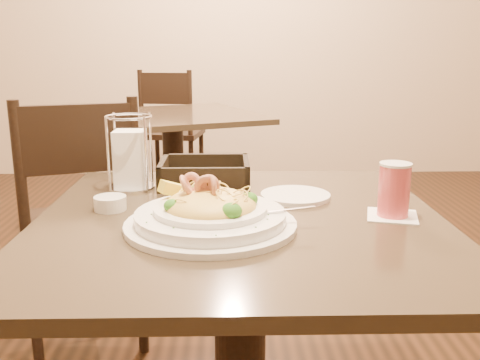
{
  "coord_description": "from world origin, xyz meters",
  "views": [
    {
      "loc": [
        -0.03,
        -1.13,
        1.09
      ],
      "look_at": [
        0.0,
        0.02,
        0.8
      ],
      "focal_mm": 40.0,
      "sensor_mm": 36.0,
      "label": 1
    }
  ],
  "objects_px": {
    "background_table": "(173,153)",
    "butter_ramekin": "(110,203)",
    "main_table": "(240,310)",
    "dining_chair_far": "(171,128)",
    "dining_chair_near": "(81,217)",
    "side_plate": "(295,196)",
    "drink_glass": "(394,190)",
    "napkin_caddy": "(130,157)",
    "bread_basket": "(205,176)",
    "pasta_bowl": "(210,213)"
  },
  "relations": [
    {
      "from": "dining_chair_near",
      "to": "butter_ramekin",
      "type": "relative_size",
      "value": 12.59
    },
    {
      "from": "dining_chair_far",
      "to": "background_table",
      "type": "bearing_deg",
      "value": 105.77
    },
    {
      "from": "background_table",
      "to": "napkin_caddy",
      "type": "xyz_separation_m",
      "value": [
        0.06,
        -1.64,
        0.31
      ]
    },
    {
      "from": "bread_basket",
      "to": "side_plate",
      "type": "relative_size",
      "value": 1.39
    },
    {
      "from": "dining_chair_near",
      "to": "bread_basket",
      "type": "distance_m",
      "value": 0.66
    },
    {
      "from": "napkin_caddy",
      "to": "side_plate",
      "type": "xyz_separation_m",
      "value": [
        0.43,
        -0.11,
        -0.08
      ]
    },
    {
      "from": "bread_basket",
      "to": "side_plate",
      "type": "distance_m",
      "value": 0.27
    },
    {
      "from": "dining_chair_far",
      "to": "side_plate",
      "type": "xyz_separation_m",
      "value": [
        0.59,
        -2.7,
        0.23
      ]
    },
    {
      "from": "background_table",
      "to": "butter_ramekin",
      "type": "bearing_deg",
      "value": -88.71
    },
    {
      "from": "bread_basket",
      "to": "napkin_caddy",
      "type": "distance_m",
      "value": 0.21
    },
    {
      "from": "dining_chair_near",
      "to": "dining_chair_far",
      "type": "relative_size",
      "value": 1.0
    },
    {
      "from": "main_table",
      "to": "dining_chair_near",
      "type": "distance_m",
      "value": 0.89
    },
    {
      "from": "main_table",
      "to": "dining_chair_far",
      "type": "relative_size",
      "value": 0.97
    },
    {
      "from": "dining_chair_near",
      "to": "napkin_caddy",
      "type": "height_order",
      "value": "dining_chair_near"
    },
    {
      "from": "dining_chair_far",
      "to": "butter_ramekin",
      "type": "xyz_separation_m",
      "value": [
        0.15,
        -2.79,
        0.24
      ]
    },
    {
      "from": "dining_chair_far",
      "to": "pasta_bowl",
      "type": "bearing_deg",
      "value": 106.73
    },
    {
      "from": "background_table",
      "to": "bread_basket",
      "type": "bearing_deg",
      "value": -81.11
    },
    {
      "from": "background_table",
      "to": "side_plate",
      "type": "bearing_deg",
      "value": -74.54
    },
    {
      "from": "background_table",
      "to": "side_plate",
      "type": "xyz_separation_m",
      "value": [
        0.48,
        -1.74,
        0.23
      ]
    },
    {
      "from": "butter_ramekin",
      "to": "bread_basket",
      "type": "bearing_deg",
      "value": 48.2
    },
    {
      "from": "background_table",
      "to": "butter_ramekin",
      "type": "distance_m",
      "value": 1.85
    },
    {
      "from": "main_table",
      "to": "dining_chair_far",
      "type": "xyz_separation_m",
      "value": [
        -0.45,
        2.85,
        0.0
      ]
    },
    {
      "from": "pasta_bowl",
      "to": "butter_ramekin",
      "type": "bearing_deg",
      "value": 150.52
    },
    {
      "from": "main_table",
      "to": "pasta_bowl",
      "type": "distance_m",
      "value": 0.28
    },
    {
      "from": "main_table",
      "to": "side_plate",
      "type": "xyz_separation_m",
      "value": [
        0.14,
        0.15,
        0.23
      ]
    },
    {
      "from": "dining_chair_near",
      "to": "drink_glass",
      "type": "xyz_separation_m",
      "value": [
        0.89,
        -0.7,
        0.28
      ]
    },
    {
      "from": "butter_ramekin",
      "to": "main_table",
      "type": "bearing_deg",
      "value": -11.68
    },
    {
      "from": "drink_glass",
      "to": "bread_basket",
      "type": "bearing_deg",
      "value": 145.19
    },
    {
      "from": "bread_basket",
      "to": "main_table",
      "type": "bearing_deg",
      "value": -73.07
    },
    {
      "from": "dining_chair_near",
      "to": "side_plate",
      "type": "xyz_separation_m",
      "value": [
        0.69,
        -0.55,
        0.23
      ]
    },
    {
      "from": "napkin_caddy",
      "to": "side_plate",
      "type": "relative_size",
      "value": 1.13
    },
    {
      "from": "napkin_caddy",
      "to": "drink_glass",
      "type": "bearing_deg",
      "value": -22.77
    },
    {
      "from": "drink_glass",
      "to": "butter_ramekin",
      "type": "relative_size",
      "value": 1.78
    },
    {
      "from": "dining_chair_far",
      "to": "bread_basket",
      "type": "xyz_separation_m",
      "value": [
        0.36,
        -2.55,
        0.25
      ]
    },
    {
      "from": "bread_basket",
      "to": "butter_ramekin",
      "type": "height_order",
      "value": "bread_basket"
    },
    {
      "from": "drink_glass",
      "to": "butter_ramekin",
      "type": "xyz_separation_m",
      "value": [
        -0.64,
        0.06,
        -0.04
      ]
    },
    {
      "from": "dining_chair_near",
      "to": "side_plate",
      "type": "height_order",
      "value": "dining_chair_near"
    },
    {
      "from": "napkin_caddy",
      "to": "side_plate",
      "type": "height_order",
      "value": "napkin_caddy"
    },
    {
      "from": "background_table",
      "to": "pasta_bowl",
      "type": "relative_size",
      "value": 2.95
    },
    {
      "from": "pasta_bowl",
      "to": "bread_basket",
      "type": "bearing_deg",
      "value": 94.08
    },
    {
      "from": "pasta_bowl",
      "to": "butter_ramekin",
      "type": "height_order",
      "value": "pasta_bowl"
    },
    {
      "from": "dining_chair_far",
      "to": "bread_basket",
      "type": "height_order",
      "value": "dining_chair_far"
    },
    {
      "from": "background_table",
      "to": "main_table",
      "type": "bearing_deg",
      "value": -79.82
    },
    {
      "from": "drink_glass",
      "to": "napkin_caddy",
      "type": "xyz_separation_m",
      "value": [
        -0.62,
        0.26,
        0.02
      ]
    },
    {
      "from": "main_table",
      "to": "background_table",
      "type": "distance_m",
      "value": 1.93
    },
    {
      "from": "dining_chair_near",
      "to": "dining_chair_far",
      "type": "bearing_deg",
      "value": -110.93
    },
    {
      "from": "dining_chair_far",
      "to": "napkin_caddy",
      "type": "height_order",
      "value": "dining_chair_far"
    },
    {
      "from": "main_table",
      "to": "bread_basket",
      "type": "height_order",
      "value": "bread_basket"
    },
    {
      "from": "side_plate",
      "to": "dining_chair_far",
      "type": "bearing_deg",
      "value": 102.38
    },
    {
      "from": "background_table",
      "to": "drink_glass",
      "type": "height_order",
      "value": "drink_glass"
    }
  ]
}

